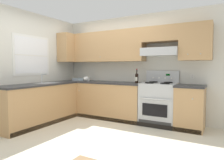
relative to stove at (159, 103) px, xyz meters
The scene contains 9 objects.
ground_plane 1.74m from the stove, 131.67° to the right, with size 7.04×7.04×0.00m, color beige.
wall_back 1.26m from the stove, 159.19° to the left, with size 4.68×0.57×2.55m.
wall_left 3.02m from the stove, 159.24° to the right, with size 0.47×4.00×2.55m.
counter_back_run 1.09m from the stove, behind, with size 3.60×0.65×0.91m.
counter_left_run 2.67m from the stove, 152.01° to the right, with size 0.63×1.91×1.13m.
stove is the anchor object (origin of this frame).
wine_bottle 0.76m from the stove, behind, with size 0.07×0.08×0.33m.
bowl 2.27m from the stove, behind, with size 0.38×0.26×0.06m.
paper_towel_roll 1.97m from the stove, behind, with size 0.12×0.12×0.12m.
Camera 1 is at (2.38, -3.11, 1.28)m, focal length 32.32 mm.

